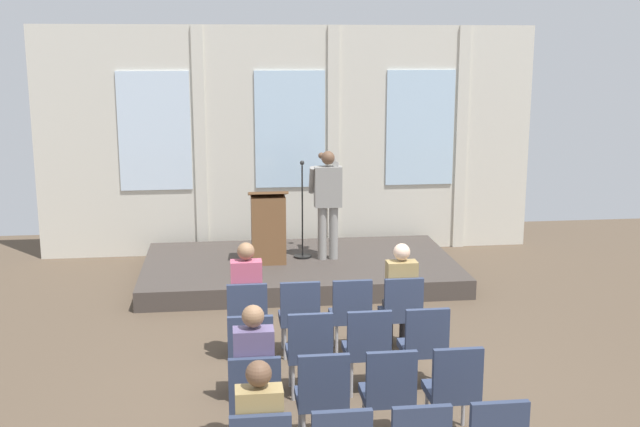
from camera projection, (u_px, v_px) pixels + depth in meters
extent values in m
plane|color=brown|center=(338.00, 393.00, 8.32)|extent=(15.47, 15.47, 0.00)
cube|color=beige|center=(290.00, 141.00, 13.69)|extent=(8.61, 0.10, 3.94)
cube|color=silver|center=(155.00, 131.00, 13.31)|extent=(1.21, 0.04, 2.01)
cube|color=beige|center=(200.00, 143.00, 13.45)|extent=(0.20, 0.08, 3.94)
cube|color=silver|center=(290.00, 130.00, 13.58)|extent=(1.21, 0.04, 2.01)
cube|color=beige|center=(333.00, 141.00, 13.72)|extent=(0.20, 0.08, 3.94)
cube|color=silver|center=(420.00, 128.00, 13.85)|extent=(1.21, 0.04, 2.01)
cube|color=beige|center=(461.00, 139.00, 13.99)|extent=(0.20, 0.08, 3.94)
cube|color=#3F3833|center=(300.00, 269.00, 12.42)|extent=(4.85, 2.80, 0.29)
cylinder|color=gray|center=(322.00, 233.00, 12.38)|extent=(0.14, 0.14, 0.84)
cylinder|color=gray|center=(333.00, 233.00, 12.40)|extent=(0.14, 0.14, 0.84)
cube|color=gray|center=(328.00, 187.00, 12.23)|extent=(0.42, 0.22, 0.63)
cube|color=maroon|center=(327.00, 181.00, 12.33)|extent=(0.06, 0.01, 0.38)
sphere|color=brown|center=(328.00, 158.00, 12.15)|extent=(0.21, 0.21, 0.21)
cylinder|color=gray|center=(312.00, 180.00, 12.26)|extent=(0.09, 0.28, 0.45)
cylinder|color=gray|center=(336.00, 164.00, 12.31)|extent=(0.15, 0.36, 0.15)
cylinder|color=gray|center=(331.00, 161.00, 12.43)|extent=(0.11, 0.34, 0.15)
sphere|color=brown|center=(321.00, 156.00, 12.66)|extent=(0.10, 0.10, 0.10)
cylinder|color=black|center=(303.00, 256.00, 12.57)|extent=(0.28, 0.28, 0.03)
cylinder|color=black|center=(302.00, 211.00, 12.42)|extent=(0.02, 0.02, 1.45)
sphere|color=#262626|center=(302.00, 163.00, 12.26)|extent=(0.07, 0.07, 0.07)
cube|color=brown|center=(268.00, 229.00, 12.17)|extent=(0.52, 0.40, 1.05)
cube|color=brown|center=(268.00, 193.00, 12.07)|extent=(0.60, 0.48, 0.14)
cylinder|color=#99999E|center=(262.00, 334.00, 9.48)|extent=(0.04, 0.04, 0.40)
cylinder|color=#99999E|center=(232.00, 335.00, 9.44)|extent=(0.04, 0.04, 0.40)
cylinder|color=#99999E|center=(264.00, 344.00, 9.15)|extent=(0.04, 0.04, 0.40)
cylinder|color=#99999E|center=(232.00, 346.00, 9.11)|extent=(0.04, 0.04, 0.40)
cube|color=#2D3851|center=(247.00, 320.00, 9.24)|extent=(0.46, 0.44, 0.08)
cube|color=#2D3851|center=(247.00, 304.00, 9.00)|extent=(0.46, 0.06, 0.46)
cylinder|color=#2D2D33|center=(240.00, 333.00, 9.45)|extent=(0.10, 0.10, 0.44)
cylinder|color=#2D2D33|center=(255.00, 332.00, 9.47)|extent=(0.10, 0.10, 0.44)
cube|color=#2D2D33|center=(247.00, 314.00, 9.29)|extent=(0.34, 0.36, 0.12)
cube|color=#B24C66|center=(247.00, 287.00, 9.10)|extent=(0.36, 0.20, 0.62)
sphere|color=#8C6647|center=(246.00, 251.00, 9.04)|extent=(0.20, 0.20, 0.20)
cylinder|color=#99999E|center=(312.00, 332.00, 9.55)|extent=(0.04, 0.04, 0.40)
cylinder|color=#99999E|center=(283.00, 333.00, 9.51)|extent=(0.04, 0.04, 0.40)
cylinder|color=#99999E|center=(316.00, 342.00, 9.22)|extent=(0.04, 0.04, 0.40)
cylinder|color=#99999E|center=(285.00, 343.00, 9.18)|extent=(0.04, 0.04, 0.40)
cube|color=#2D3851|center=(299.00, 318.00, 9.31)|extent=(0.46, 0.44, 0.08)
cube|color=#2D3851|center=(300.00, 302.00, 9.07)|extent=(0.46, 0.06, 0.46)
cylinder|color=#99999E|center=(362.00, 330.00, 9.62)|extent=(0.04, 0.04, 0.40)
cylinder|color=#99999E|center=(333.00, 331.00, 9.58)|extent=(0.04, 0.04, 0.40)
cylinder|color=#99999E|center=(367.00, 340.00, 9.29)|extent=(0.04, 0.04, 0.40)
cylinder|color=#99999E|center=(337.00, 341.00, 9.25)|extent=(0.04, 0.04, 0.40)
cube|color=#2D3851|center=(350.00, 316.00, 9.39)|extent=(0.46, 0.44, 0.08)
cube|color=#2D3851|center=(352.00, 300.00, 9.15)|extent=(0.46, 0.06, 0.46)
cylinder|color=#99999E|center=(411.00, 327.00, 9.69)|extent=(0.04, 0.04, 0.40)
cylinder|color=#99999E|center=(382.00, 329.00, 9.65)|extent=(0.04, 0.04, 0.40)
cylinder|color=#99999E|center=(417.00, 337.00, 9.36)|extent=(0.04, 0.04, 0.40)
cylinder|color=#99999E|center=(388.00, 339.00, 9.32)|extent=(0.04, 0.04, 0.40)
cube|color=#2D3851|center=(400.00, 314.00, 9.46)|extent=(0.46, 0.44, 0.08)
cube|color=#2D3851|center=(404.00, 298.00, 9.22)|extent=(0.46, 0.06, 0.46)
cylinder|color=#2D2D33|center=(389.00, 327.00, 9.67)|extent=(0.10, 0.10, 0.44)
cylinder|color=#2D2D33|center=(403.00, 326.00, 9.69)|extent=(0.10, 0.10, 0.44)
cube|color=#2D2D33|center=(399.00, 308.00, 9.50)|extent=(0.34, 0.36, 0.12)
cube|color=#997F4C|center=(401.00, 284.00, 9.33)|extent=(0.36, 0.20, 0.55)
sphere|color=beige|center=(402.00, 252.00, 9.27)|extent=(0.20, 0.20, 0.20)
cylinder|color=#99999E|center=(267.00, 370.00, 8.42)|extent=(0.04, 0.04, 0.40)
cylinder|color=#99999E|center=(233.00, 372.00, 8.38)|extent=(0.04, 0.04, 0.40)
cylinder|color=#99999E|center=(269.00, 383.00, 8.09)|extent=(0.04, 0.04, 0.40)
cylinder|color=#99999E|center=(234.00, 385.00, 8.05)|extent=(0.04, 0.04, 0.40)
cube|color=#2D3851|center=(250.00, 356.00, 8.19)|extent=(0.46, 0.44, 0.08)
cube|color=#2D3851|center=(250.00, 338.00, 7.95)|extent=(0.46, 0.06, 0.46)
cylinder|color=#99999E|center=(324.00, 367.00, 8.49)|extent=(0.04, 0.04, 0.40)
cylinder|color=#99999E|center=(290.00, 369.00, 8.45)|extent=(0.04, 0.04, 0.40)
cylinder|color=#99999E|center=(328.00, 380.00, 8.16)|extent=(0.04, 0.04, 0.40)
cylinder|color=#99999E|center=(293.00, 382.00, 8.12)|extent=(0.04, 0.04, 0.40)
cube|color=#2D3851|center=(309.00, 353.00, 8.26)|extent=(0.46, 0.44, 0.08)
cube|color=#2D3851|center=(310.00, 335.00, 8.02)|extent=(0.46, 0.06, 0.46)
cylinder|color=#99999E|center=(379.00, 365.00, 8.57)|extent=(0.04, 0.04, 0.40)
cylinder|color=#99999E|center=(346.00, 366.00, 8.52)|extent=(0.04, 0.04, 0.40)
cylinder|color=#99999E|center=(385.00, 377.00, 8.24)|extent=(0.04, 0.04, 0.40)
cylinder|color=#99999E|center=(351.00, 379.00, 8.19)|extent=(0.04, 0.04, 0.40)
cube|color=#2D3851|center=(366.00, 351.00, 8.33)|extent=(0.46, 0.44, 0.08)
cube|color=#2D3851|center=(369.00, 333.00, 8.09)|extent=(0.46, 0.06, 0.46)
cylinder|color=#99999E|center=(434.00, 362.00, 8.64)|extent=(0.04, 0.04, 0.40)
cylinder|color=#99999E|center=(402.00, 364.00, 8.59)|extent=(0.04, 0.04, 0.40)
cylinder|color=#99999E|center=(442.00, 375.00, 8.31)|extent=(0.04, 0.04, 0.40)
cylinder|color=#99999E|center=(409.00, 376.00, 8.26)|extent=(0.04, 0.04, 0.40)
cube|color=#2D3851|center=(422.00, 348.00, 8.40)|extent=(0.46, 0.44, 0.08)
cube|color=#2D3851|center=(427.00, 330.00, 8.16)|extent=(0.46, 0.06, 0.46)
cylinder|color=#99999E|center=(273.00, 417.00, 7.37)|extent=(0.04, 0.04, 0.40)
cylinder|color=#99999E|center=(235.00, 419.00, 7.32)|extent=(0.04, 0.04, 0.40)
cube|color=#2D3851|center=(254.00, 402.00, 7.13)|extent=(0.46, 0.44, 0.08)
cube|color=#2D3851|center=(255.00, 383.00, 6.89)|extent=(0.46, 0.06, 0.46)
cylinder|color=#2D2D33|center=(244.00, 416.00, 7.34)|extent=(0.10, 0.10, 0.44)
cylinder|color=#2D2D33|center=(264.00, 415.00, 7.36)|extent=(0.10, 0.10, 0.44)
cube|color=#2D2D33|center=(254.00, 393.00, 7.17)|extent=(0.34, 0.36, 0.12)
cube|color=#594C72|center=(254.00, 361.00, 6.99)|extent=(0.36, 0.20, 0.60)
sphere|color=#8C6647|center=(253.00, 316.00, 6.93)|extent=(0.20, 0.20, 0.20)
cylinder|color=#99999E|center=(338.00, 413.00, 7.44)|extent=(0.04, 0.04, 0.40)
cylinder|color=#99999E|center=(300.00, 415.00, 7.39)|extent=(0.04, 0.04, 0.40)
cube|color=#2D3851|center=(321.00, 398.00, 7.20)|extent=(0.46, 0.44, 0.08)
cube|color=#2D3851|center=(324.00, 379.00, 6.96)|extent=(0.46, 0.06, 0.46)
cylinder|color=#99999E|center=(401.00, 410.00, 7.51)|extent=(0.04, 0.04, 0.40)
cylinder|color=#99999E|center=(364.00, 412.00, 7.47)|extent=(0.04, 0.04, 0.40)
cylinder|color=#99999E|center=(409.00, 426.00, 7.18)|extent=(0.04, 0.04, 0.40)
cube|color=#2D3851|center=(387.00, 395.00, 7.27)|extent=(0.46, 0.44, 0.08)
cube|color=#2D3851|center=(392.00, 376.00, 7.03)|extent=(0.46, 0.06, 0.46)
cylinder|color=#99999E|center=(463.00, 406.00, 7.58)|extent=(0.04, 0.04, 0.40)
cylinder|color=#99999E|center=(427.00, 408.00, 7.54)|extent=(0.04, 0.04, 0.40)
cylinder|color=#99999E|center=(474.00, 423.00, 7.25)|extent=(0.04, 0.04, 0.40)
cylinder|color=#99999E|center=(436.00, 425.00, 7.21)|extent=(0.04, 0.04, 0.40)
cube|color=#2D3851|center=(451.00, 392.00, 7.34)|extent=(0.46, 0.44, 0.08)
cube|color=#2D3851|center=(458.00, 373.00, 7.10)|extent=(0.46, 0.06, 0.46)
cube|color=#997F4C|center=(260.00, 421.00, 5.94)|extent=(0.36, 0.20, 0.53)
sphere|color=brown|center=(259.00, 374.00, 5.88)|extent=(0.20, 0.20, 0.20)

